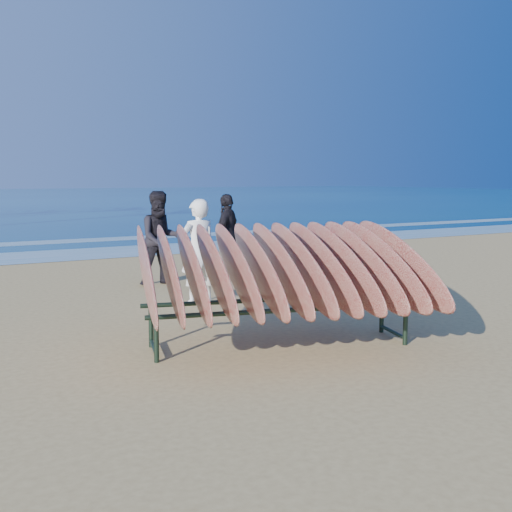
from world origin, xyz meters
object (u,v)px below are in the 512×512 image
object	(u,v)px
surfboard_rack	(279,267)
person_dark_b	(227,234)
person_white	(198,252)
person_dark_a	(161,238)

from	to	relation	value
surfboard_rack	person_dark_b	world-z (taller)	person_dark_b
surfboard_rack	person_white	xyz separation A→B (m)	(0.25, 2.82, -0.12)
person_dark_a	surfboard_rack	bearing A→B (deg)	-89.90
surfboard_rack	person_dark_b	size ratio (longest dim) A/B	2.28
person_dark_a	person_dark_b	distance (m)	1.76
person_white	person_dark_b	xyz separation A→B (m)	(1.80, 2.48, -0.00)
person_white	person_dark_a	xyz separation A→B (m)	(0.14, 1.92, 0.04)
surfboard_rack	person_dark_a	world-z (taller)	person_dark_a
surfboard_rack	person_dark_b	xyz separation A→B (m)	(2.06, 5.30, -0.13)
surfboard_rack	person_white	size ratio (longest dim) A/B	2.27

